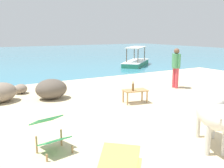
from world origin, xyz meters
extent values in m
cube|color=#CCB78E|center=(0.00, 0.00, 0.02)|extent=(18.00, 14.00, 0.04)
cube|color=teal|center=(0.00, 22.00, 0.00)|extent=(60.00, 36.00, 0.03)
cylinder|color=beige|center=(-0.71, -1.46, 0.32)|extent=(0.11, 0.11, 0.55)
cylinder|color=beige|center=(0.04, -0.99, 0.32)|extent=(0.11, 0.11, 0.55)
cylinder|color=beige|center=(-0.20, -0.80, 0.32)|extent=(0.11, 0.11, 0.55)
ellipsoid|color=beige|center=(-0.33, -1.22, 0.76)|extent=(1.36, 1.54, 0.60)
cone|color=beige|center=(-1.01, -1.88, 0.98)|extent=(0.14, 0.14, 0.10)
ellipsoid|color=beige|center=(-0.49, -1.43, 1.02)|extent=(0.36, 0.37, 0.20)
cube|color=#A37A4C|center=(0.26, 2.14, 0.45)|extent=(0.83, 0.58, 0.04)
cylinder|color=#A37A4C|center=(0.63, 2.25, 0.24)|extent=(0.05, 0.05, 0.39)
cylinder|color=#A37A4C|center=(0.55, 1.90, 0.24)|extent=(0.05, 0.05, 0.39)
cylinder|color=#A37A4C|center=(-0.04, 2.39, 0.24)|extent=(0.05, 0.05, 0.39)
cylinder|color=#A37A4C|center=(-0.11, 2.04, 0.24)|extent=(0.05, 0.05, 0.39)
cylinder|color=brown|center=(0.12, 2.08, 0.58)|extent=(0.07, 0.07, 0.22)
cylinder|color=brown|center=(0.12, 2.08, 0.72)|extent=(0.03, 0.03, 0.06)
cylinder|color=yellow|center=(0.12, 2.08, 0.76)|extent=(0.03, 0.03, 0.02)
cube|color=#EFD14C|center=(-2.78, -1.68, 0.61)|extent=(0.70, 0.69, 0.23)
cylinder|color=#A37A4C|center=(-2.83, -0.11, 0.11)|extent=(0.04, 0.04, 0.14)
cylinder|color=#A37A4C|center=(-3.34, -0.20, 0.11)|extent=(0.04, 0.04, 0.14)
cylinder|color=#A37A4C|center=(-2.90, 0.29, 0.21)|extent=(0.04, 0.04, 0.34)
cylinder|color=#A37A4C|center=(-3.41, 0.21, 0.21)|extent=(0.04, 0.04, 0.34)
cube|color=#339356|center=(-3.12, 0.05, 0.28)|extent=(0.58, 0.51, 0.21)
cube|color=#339356|center=(-3.17, 0.36, 0.61)|extent=(0.59, 0.54, 0.23)
cylinder|color=#CC3D47|center=(3.01, 3.08, 0.45)|extent=(0.14, 0.14, 0.82)
cylinder|color=#CC3D47|center=(3.04, 3.26, 0.45)|extent=(0.14, 0.14, 0.82)
cylinder|color=#428956|center=(3.03, 3.17, 1.15)|extent=(0.32, 0.32, 0.58)
cylinder|color=#428956|center=(3.00, 2.96, 1.18)|extent=(0.09, 0.09, 0.52)
cylinder|color=#428956|center=(3.05, 3.38, 1.18)|extent=(0.09, 0.09, 0.52)
sphere|color=brown|center=(3.03, 3.17, 1.55)|extent=(0.22, 0.22, 0.22)
ellipsoid|color=gray|center=(-2.65, 5.36, 0.22)|extent=(0.67, 0.69, 0.36)
ellipsoid|color=gray|center=(-3.46, 4.48, 0.36)|extent=(1.36, 1.26, 0.64)
ellipsoid|color=brown|center=(-1.89, 4.05, 0.38)|extent=(1.08, 0.98, 0.68)
cube|color=#338E66|center=(6.09, 10.12, 0.16)|extent=(3.44, 3.18, 0.28)
cube|color=white|center=(6.09, 10.12, 0.32)|extent=(3.53, 3.27, 0.04)
cylinder|color=brown|center=(6.66, 11.11, 0.77)|extent=(0.06, 0.06, 0.95)
cylinder|color=brown|center=(7.16, 10.53, 0.77)|extent=(0.06, 0.06, 0.95)
cylinder|color=brown|center=(5.03, 9.70, 0.77)|extent=(0.06, 0.06, 0.95)
cylinder|color=brown|center=(5.53, 9.12, 0.77)|extent=(0.06, 0.06, 0.95)
cube|color=silver|center=(6.09, 10.12, 1.28)|extent=(2.52, 2.35, 0.06)
camera|label=1|loc=(-4.49, -4.35, 2.27)|focal=41.02mm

